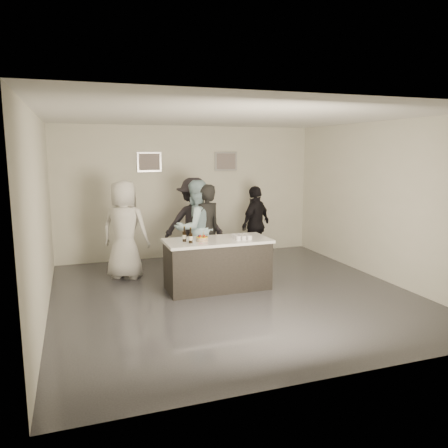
# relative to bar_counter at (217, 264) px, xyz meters

# --- Properties ---
(floor) EXTENTS (6.00, 6.00, 0.00)m
(floor) POSITION_rel_bar_counter_xyz_m (0.16, -0.39, -0.45)
(floor) COLOR #3D3D42
(floor) RESTS_ON ground
(ceiling) EXTENTS (6.00, 6.00, 0.00)m
(ceiling) POSITION_rel_bar_counter_xyz_m (0.16, -0.39, 2.55)
(ceiling) COLOR white
(wall_back) EXTENTS (6.00, 0.04, 3.00)m
(wall_back) POSITION_rel_bar_counter_xyz_m (0.16, 2.61, 1.05)
(wall_back) COLOR silver
(wall_back) RESTS_ON ground
(wall_front) EXTENTS (6.00, 0.04, 3.00)m
(wall_front) POSITION_rel_bar_counter_xyz_m (0.16, -3.39, 1.05)
(wall_front) COLOR silver
(wall_front) RESTS_ON ground
(wall_left) EXTENTS (0.04, 6.00, 3.00)m
(wall_left) POSITION_rel_bar_counter_xyz_m (-2.84, -0.39, 1.05)
(wall_left) COLOR silver
(wall_left) RESTS_ON ground
(wall_right) EXTENTS (0.04, 6.00, 3.00)m
(wall_right) POSITION_rel_bar_counter_xyz_m (3.16, -0.39, 1.05)
(wall_right) COLOR silver
(wall_right) RESTS_ON ground
(picture_left) EXTENTS (0.54, 0.04, 0.44)m
(picture_left) POSITION_rel_bar_counter_xyz_m (-0.74, 2.58, 1.75)
(picture_left) COLOR #B2B2B7
(picture_left) RESTS_ON wall_back
(picture_right) EXTENTS (0.54, 0.04, 0.44)m
(picture_right) POSITION_rel_bar_counter_xyz_m (1.06, 2.58, 1.75)
(picture_right) COLOR #B2B2B7
(picture_right) RESTS_ON wall_back
(bar_counter) EXTENTS (1.86, 0.86, 0.90)m
(bar_counter) POSITION_rel_bar_counter_xyz_m (0.00, 0.00, 0.00)
(bar_counter) COLOR white
(bar_counter) RESTS_ON ground
(cake) EXTENTS (0.21, 0.21, 0.07)m
(cake) POSITION_rel_bar_counter_xyz_m (-0.30, -0.05, 0.49)
(cake) COLOR yellow
(cake) RESTS_ON bar_counter
(beer_bottle_a) EXTENTS (0.07, 0.07, 0.26)m
(beer_bottle_a) POSITION_rel_bar_counter_xyz_m (-0.60, 0.01, 0.58)
(beer_bottle_a) COLOR black
(beer_bottle_a) RESTS_ON bar_counter
(beer_bottle_b) EXTENTS (0.07, 0.07, 0.26)m
(beer_bottle_b) POSITION_rel_bar_counter_xyz_m (-0.53, -0.15, 0.58)
(beer_bottle_b) COLOR black
(beer_bottle_b) RESTS_ON bar_counter
(tumbler_cluster) EXTENTS (0.30, 0.30, 0.08)m
(tumbler_cluster) POSITION_rel_bar_counter_xyz_m (0.43, -0.09, 0.49)
(tumbler_cluster) COLOR orange
(tumbler_cluster) RESTS_ON bar_counter
(candles) EXTENTS (0.24, 0.08, 0.01)m
(candles) POSITION_rel_bar_counter_xyz_m (-0.32, -0.25, 0.45)
(candles) COLOR pink
(candles) RESTS_ON bar_counter
(person_main_black) EXTENTS (0.78, 0.65, 1.81)m
(person_main_black) POSITION_rel_bar_counter_xyz_m (0.04, 0.84, 0.46)
(person_main_black) COLOR black
(person_main_black) RESTS_ON ground
(person_main_blue) EXTENTS (1.10, 0.97, 1.89)m
(person_main_blue) POSITION_rel_bar_counter_xyz_m (-0.13, 0.98, 0.49)
(person_main_blue) COLOR #A5CBD8
(person_main_blue) RESTS_ON ground
(person_guest_left) EXTENTS (1.11, 0.99, 1.90)m
(person_guest_left) POSITION_rel_bar_counter_xyz_m (-1.47, 1.23, 0.50)
(person_guest_left) COLOR silver
(person_guest_left) RESTS_ON ground
(person_guest_right) EXTENTS (1.05, 0.91, 1.69)m
(person_guest_right) POSITION_rel_bar_counter_xyz_m (1.39, 1.53, 0.40)
(person_guest_right) COLOR black
(person_guest_right) RESTS_ON ground
(person_guest_back) EXTENTS (1.36, 0.99, 1.90)m
(person_guest_back) POSITION_rel_bar_counter_xyz_m (-0.02, 1.50, 0.50)
(person_guest_back) COLOR black
(person_guest_back) RESTS_ON ground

